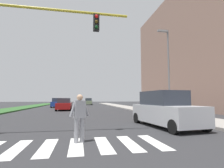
# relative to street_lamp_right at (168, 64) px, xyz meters

# --- Properties ---
(ground_plane) EXTENTS (140.00, 140.00, 0.00)m
(ground_plane) POSITION_rel_street_lamp_right_xyz_m (-8.11, 14.83, -4.59)
(ground_plane) COLOR #2D2D30
(crosswalk) EXTENTS (6.75, 2.20, 0.01)m
(crosswalk) POSITION_rel_street_lamp_right_xyz_m (-8.11, -7.82, -4.59)
(crosswalk) COLOR silver
(crosswalk) RESTS_ON ground_plane
(median_strip) EXTENTS (3.42, 64.00, 0.15)m
(median_strip) POSITION_rel_street_lamp_right_xyz_m (-16.77, 12.83, -4.52)
(median_strip) COLOR #2D5B28
(median_strip) RESTS_ON ground_plane
(apartment_block_right) EXTENTS (10.43, 31.11, 17.66)m
(apartment_block_right) POSITION_rel_street_lamp_right_xyz_m (11.14, 6.83, 4.24)
(apartment_block_right) COLOR #937060
(apartment_block_right) RESTS_ON ground_plane
(sidewalk_right) EXTENTS (3.00, 64.00, 0.15)m
(sidewalk_right) POSITION_rel_street_lamp_right_xyz_m (0.60, 12.83, -4.52)
(sidewalk_right) COLOR #9E9991
(sidewalk_right) RESTS_ON ground_plane
(street_lamp_right) EXTENTS (1.02, 0.24, 7.50)m
(street_lamp_right) POSITION_rel_street_lamp_right_xyz_m (0.00, 0.00, 0.00)
(street_lamp_right) COLOR slate
(street_lamp_right) RESTS_ON sidewalk_right
(pedestrian_performer) EXTENTS (0.73, 0.36, 1.69)m
(pedestrian_performer) POSITION_rel_street_lamp_right_xyz_m (-7.57, -7.42, -3.66)
(pedestrian_performer) COLOR gray
(pedestrian_performer) RESTS_ON ground_plane
(suv_crossing) EXTENTS (2.42, 4.78, 1.97)m
(suv_crossing) POSITION_rel_street_lamp_right_xyz_m (-2.88, -4.76, -3.66)
(suv_crossing) COLOR #B7B7BC
(suv_crossing) RESTS_ON ground_plane
(sedan_midblock) EXTENTS (1.88, 4.35, 1.63)m
(sedan_midblock) POSITION_rel_street_lamp_right_xyz_m (-9.56, 10.42, -3.83)
(sedan_midblock) COLOR maroon
(sedan_midblock) RESTS_ON ground_plane
(sedan_distant) EXTENTS (1.93, 4.09, 1.69)m
(sedan_distant) POSITION_rel_street_lamp_right_xyz_m (-11.43, 18.94, -3.81)
(sedan_distant) COLOR navy
(sedan_distant) RESTS_ON ground_plane
(sedan_far_horizon) EXTENTS (2.29, 4.56, 1.73)m
(sedan_far_horizon) POSITION_rel_street_lamp_right_xyz_m (-5.15, 31.75, -3.79)
(sedan_far_horizon) COLOR gray
(sedan_far_horizon) RESTS_ON ground_plane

